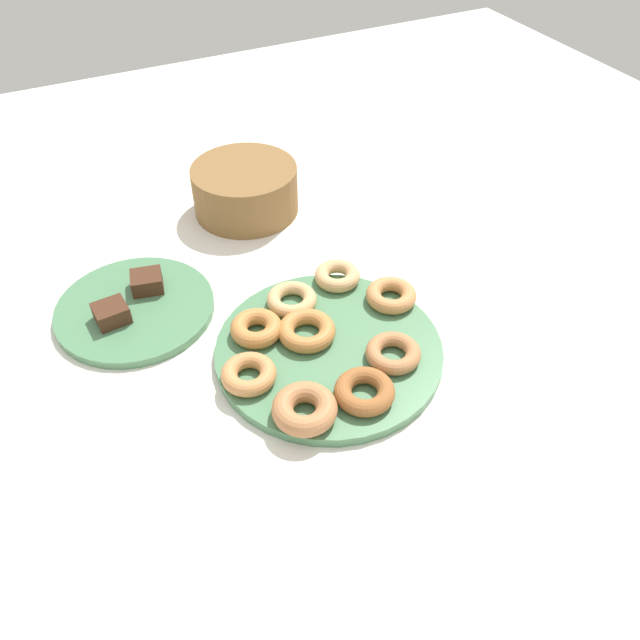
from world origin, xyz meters
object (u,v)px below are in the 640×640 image
Objects in this scene: donut_0 at (256,328)px; brownie_near at (111,313)px; donut_5 at (249,374)px; cake_plate at (135,309)px; donut_2 at (393,353)px; donut_6 at (391,295)px; donut_4 at (365,391)px; donut_1 at (307,331)px; donut_3 at (337,276)px; donut_8 at (292,300)px; brownie_far at (147,282)px; basket at (245,190)px; donut_plate at (329,350)px; donut_7 at (305,409)px.

brownie_near is at bearing 145.35° from donut_0.
donut_5 reaches higher than cake_plate.
donut_0 is 0.98× the size of donut_2.
donut_6 is 0.42m from cake_plate.
brownie_near reaches higher than donut_4.
donut_1 is 1.11× the size of donut_5.
donut_3 is 0.94× the size of donut_8.
donut_1 is 1.77× the size of brownie_far.
basket reaches higher than donut_2.
donut_1 is at bearing -174.83° from donut_6.
donut_4 is at bearing -37.27° from donut_5.
donut_5 is (-0.13, -0.01, 0.02)m from donut_plate.
donut_1 reaches higher than cake_plate.
donut_0 is at bearing -108.89° from basket.
brownie_far reaches higher than donut_8.
donut_8 reaches higher than donut_plate.
basket is at bearing 94.90° from donut_2.
donut_0 is 0.08m from donut_1.
donut_8 is at bearing 82.76° from donut_1.
donut_plate is 3.84× the size of donut_7.
donut_5 is 0.10m from donut_7.
basket reaches higher than cake_plate.
donut_5 is at bearing -167.92° from donut_6.
donut_4 is 0.33× the size of cake_plate.
donut_1 is 1.10× the size of donut_8.
cake_plate is (-0.22, 0.19, -0.02)m from donut_1.
donut_3 is at bearing 19.25° from donut_0.
donut_1 reaches higher than donut_2.
donut_7 is (-0.09, 0.01, 0.00)m from donut_4.
basket is at bearing 82.25° from donut_1.
cake_plate is (-0.32, 0.09, -0.02)m from donut_3.
brownie_far is (0.03, 0.03, 0.02)m from cake_plate.
donut_1 is at bearing 134.02° from donut_2.
donut_1 reaches higher than donut_plate.
donut_6 is 0.16m from donut_8.
basket is at bearing 86.55° from donut_4.
donut_3 is 0.29m from donut_7.
brownie_near is at bearing -143.97° from brownie_far.
donut_5 is at bearing 114.99° from donut_7.
donut_7 reaches higher than donut_plate.
donut_2 is at bearing -119.47° from donut_6.
brownie_near is (-0.41, 0.16, 0.00)m from donut_6.
donut_2 is 0.41× the size of basket.
brownie_far is (-0.21, 0.25, 0.02)m from donut_plate.
donut_0 is at bearing -34.65° from brownie_near.
donut_4 is at bearing -89.88° from donut_plate.
donut_4 is at bearing -48.41° from brownie_near.
donut_6 is 0.40m from brownie_far.
donut_7 is (-0.00, -0.17, 0.00)m from donut_0.
donut_8 is (-0.15, 0.06, -0.00)m from donut_6.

